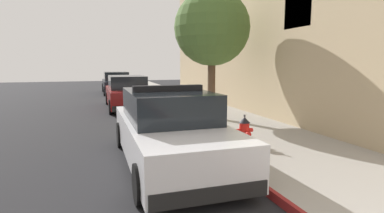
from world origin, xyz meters
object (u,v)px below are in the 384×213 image
(fire_hydrant, at_px, (244,131))
(street_tree, at_px, (212,28))
(police_cruiser, at_px, (169,129))
(parked_car_dark_far, at_px, (116,83))
(parked_car_silver_ahead, at_px, (127,93))

(fire_hydrant, distance_m, street_tree, 4.88)
(police_cruiser, bearing_deg, fire_hydrant, 9.90)
(police_cruiser, relative_size, street_tree, 1.05)
(street_tree, bearing_deg, police_cruiser, -121.96)
(parked_car_dark_far, bearing_deg, police_cruiser, -90.25)
(police_cruiser, height_order, parked_car_dark_far, police_cruiser)
(police_cruiser, distance_m, fire_hydrant, 2.01)
(police_cruiser, height_order, street_tree, street_tree)
(parked_car_silver_ahead, relative_size, fire_hydrant, 6.37)
(police_cruiser, height_order, parked_car_silver_ahead, police_cruiser)
(parked_car_dark_far, xyz_separation_m, street_tree, (2.56, -12.41, 2.65))
(police_cruiser, xyz_separation_m, street_tree, (2.63, 4.21, 2.65))
(fire_hydrant, height_order, street_tree, street_tree)
(police_cruiser, xyz_separation_m, parked_car_silver_ahead, (0.05, 8.74, -0.00))
(parked_car_silver_ahead, distance_m, street_tree, 5.85)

